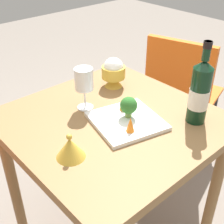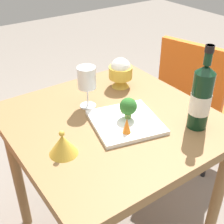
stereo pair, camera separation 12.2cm
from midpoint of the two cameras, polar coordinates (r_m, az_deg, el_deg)
name	(u,v)px [view 2 (the right image)]	position (r m, az deg, el deg)	size (l,w,h in m)	color
dining_table	(112,138)	(1.29, 2.71, -5.00)	(0.79, 0.79, 0.74)	olive
chair_by_wall	(195,92)	(1.93, 16.78, 3.52)	(0.50, 0.50, 0.85)	orange
wine_bottle	(201,97)	(1.18, 19.01, 2.53)	(0.08, 0.08, 0.32)	black
wine_glass	(87,79)	(1.25, -1.91, 6.09)	(0.08, 0.08, 0.18)	white
rice_bowl	(121,72)	(1.44, 4.02, 7.32)	(0.11, 0.11, 0.14)	gold
rice_bowl_lid	(63,144)	(1.04, -5.76, -6.10)	(0.10, 0.10, 0.09)	gold
serving_plate	(126,122)	(1.20, 5.43, -1.95)	(0.30, 0.30, 0.02)	white
broccoli_floret	(128,107)	(1.19, 5.96, 0.88)	(0.07, 0.07, 0.09)	#729E4C
carrot_garnish_left	(124,104)	(1.24, 5.02, 1.33)	(0.03, 0.03, 0.05)	orange
carrot_garnish_right	(127,126)	(1.11, 5.88, -2.62)	(0.03, 0.03, 0.06)	orange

